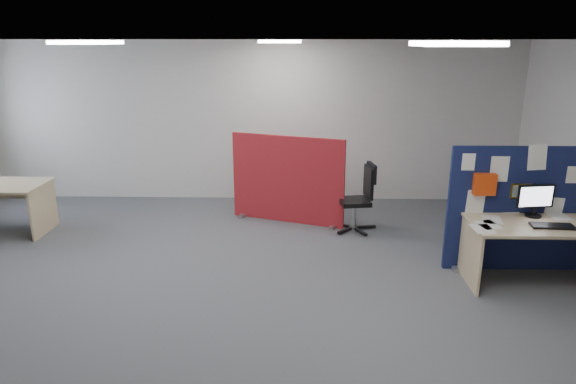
{
  "coord_description": "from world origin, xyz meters",
  "views": [
    {
      "loc": [
        0.8,
        -5.17,
        2.7
      ],
      "look_at": [
        0.66,
        0.53,
        1.0
      ],
      "focal_mm": 32.0,
      "sensor_mm": 36.0,
      "label": 1
    }
  ],
  "objects_px": {
    "monitor_main": "(535,199)",
    "red_divider": "(287,180)",
    "navy_divider": "(524,209)",
    "office_chair": "(361,193)",
    "main_desk": "(545,237)"
  },
  "relations": [
    {
      "from": "monitor_main",
      "to": "red_divider",
      "type": "distance_m",
      "value": 3.42
    },
    {
      "from": "navy_divider",
      "to": "office_chair",
      "type": "height_order",
      "value": "navy_divider"
    },
    {
      "from": "navy_divider",
      "to": "main_desk",
      "type": "distance_m",
      "value": 0.43
    },
    {
      "from": "main_desk",
      "to": "office_chair",
      "type": "relative_size",
      "value": 1.77
    },
    {
      "from": "red_divider",
      "to": "office_chair",
      "type": "relative_size",
      "value": 1.73
    },
    {
      "from": "main_desk",
      "to": "monitor_main",
      "type": "height_order",
      "value": "monitor_main"
    },
    {
      "from": "red_divider",
      "to": "office_chair",
      "type": "height_order",
      "value": "red_divider"
    },
    {
      "from": "office_chair",
      "to": "red_divider",
      "type": "bearing_deg",
      "value": 154.59
    },
    {
      "from": "main_desk",
      "to": "monitor_main",
      "type": "bearing_deg",
      "value": 110.37
    },
    {
      "from": "monitor_main",
      "to": "red_divider",
      "type": "relative_size",
      "value": 0.26
    },
    {
      "from": "navy_divider",
      "to": "red_divider",
      "type": "bearing_deg",
      "value": 150.34
    },
    {
      "from": "navy_divider",
      "to": "office_chair",
      "type": "distance_m",
      "value": 2.21
    },
    {
      "from": "main_desk",
      "to": "office_chair",
      "type": "height_order",
      "value": "office_chair"
    },
    {
      "from": "main_desk",
      "to": "red_divider",
      "type": "bearing_deg",
      "value": 146.36
    },
    {
      "from": "office_chair",
      "to": "monitor_main",
      "type": "bearing_deg",
      "value": -47.62
    }
  ]
}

